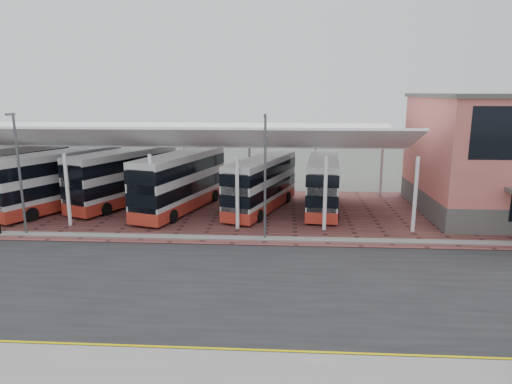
# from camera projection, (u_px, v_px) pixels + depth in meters

# --- Properties ---
(ground) EXTENTS (140.00, 140.00, 0.00)m
(ground) POSITION_uv_depth(u_px,v_px,m) (221.00, 277.00, 23.56)
(ground) COLOR #4F534D
(road) EXTENTS (120.00, 14.00, 0.02)m
(road) POSITION_uv_depth(u_px,v_px,m) (218.00, 285.00, 22.58)
(road) COLOR black
(road) RESTS_ON ground
(forecourt) EXTENTS (72.00, 16.00, 0.06)m
(forecourt) POSITION_uv_depth(u_px,v_px,m) (268.00, 212.00, 36.10)
(forecourt) COLOR brown
(forecourt) RESTS_ON ground
(north_kerb) EXTENTS (120.00, 0.80, 0.14)m
(north_kerb) POSITION_uv_depth(u_px,v_px,m) (234.00, 238.00, 29.59)
(north_kerb) COLOR slate
(north_kerb) RESTS_ON ground
(yellow_line_near) EXTENTS (120.00, 0.12, 0.01)m
(yellow_line_near) POSITION_uv_depth(u_px,v_px,m) (195.00, 352.00, 16.73)
(yellow_line_near) COLOR #D0B800
(yellow_line_near) RESTS_ON road
(yellow_line_far) EXTENTS (120.00, 0.12, 0.01)m
(yellow_line_far) POSITION_uv_depth(u_px,v_px,m) (196.00, 348.00, 17.02)
(yellow_line_far) COLOR #D0B800
(yellow_line_far) RESTS_ON road
(canopy) EXTENTS (37.00, 11.63, 7.07)m
(canopy) POSITION_uv_depth(u_px,v_px,m) (169.00, 138.00, 36.26)
(canopy) COLOR white
(canopy) RESTS_ON ground
(lamp_west) EXTENTS (0.16, 0.90, 8.07)m
(lamp_west) POSITION_uv_depth(u_px,v_px,m) (19.00, 171.00, 29.58)
(lamp_west) COLOR #515357
(lamp_west) RESTS_ON ground
(lamp_east) EXTENTS (0.16, 0.90, 8.07)m
(lamp_east) POSITION_uv_depth(u_px,v_px,m) (265.00, 173.00, 28.61)
(lamp_east) COLOR #515357
(lamp_east) RESTS_ON ground
(bus_0) EXTENTS (6.95, 11.94, 4.86)m
(bus_0) POSITION_uv_depth(u_px,v_px,m) (3.00, 176.00, 38.19)
(bus_0) COLOR silver
(bus_0) RESTS_ON forecourt
(bus_1) EXTENTS (7.32, 11.27, 4.65)m
(bus_1) POSITION_uv_depth(u_px,v_px,m) (60.00, 181.00, 36.72)
(bus_1) COLOR silver
(bus_1) RESTS_ON forecourt
(bus_2) EXTENTS (6.77, 11.13, 4.55)m
(bus_2) POSITION_uv_depth(u_px,v_px,m) (125.00, 178.00, 38.23)
(bus_2) COLOR silver
(bus_2) RESTS_ON forecourt
(bus_3) EXTENTS (5.63, 11.37, 4.58)m
(bus_3) POSITION_uv_depth(u_px,v_px,m) (181.00, 182.00, 36.24)
(bus_3) COLOR silver
(bus_3) RESTS_ON forecourt
(bus_4) EXTENTS (5.51, 10.41, 4.20)m
(bus_4) POSITION_uv_depth(u_px,v_px,m) (261.00, 185.00, 36.28)
(bus_4) COLOR silver
(bus_4) RESTS_ON forecourt
(bus_5) EXTENTS (3.28, 10.28, 4.17)m
(bus_5) POSITION_uv_depth(u_px,v_px,m) (323.00, 184.00, 36.56)
(bus_5) COLOR silver
(bus_5) RESTS_ON forecourt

